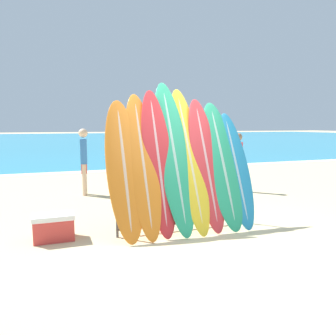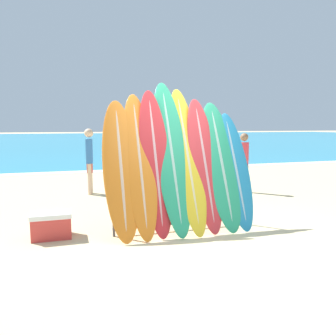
{
  "view_description": "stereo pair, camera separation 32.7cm",
  "coord_description": "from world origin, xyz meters",
  "px_view_note": "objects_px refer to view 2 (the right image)",
  "views": [
    {
      "loc": [
        -2.16,
        -4.6,
        1.71
      ],
      "look_at": [
        -0.12,
        1.01,
        0.93
      ],
      "focal_mm": 35.0,
      "sensor_mm": 36.0,
      "label": 1
    },
    {
      "loc": [
        -1.85,
        -4.71,
        1.71
      ],
      "look_at": [
        -0.12,
        1.01,
        0.93
      ],
      "focal_mm": 35.0,
      "sensor_mm": 36.0,
      "label": 2
    }
  ],
  "objects_px": {
    "surfboard_slot_3": "(171,155)",
    "surfboard_slot_6": "(221,164)",
    "surfboard_slot_0": "(121,168)",
    "person_far_right": "(165,147)",
    "person_near_water": "(244,160)",
    "surfboard_slot_4": "(187,158)",
    "surfboard_slot_2": "(155,161)",
    "cooler_box": "(52,225)",
    "surfboard_rack": "(182,201)",
    "surfboard_slot_5": "(204,163)",
    "person_far_left": "(90,159)",
    "surfboard_slot_1": "(140,163)",
    "person_mid_beach": "(124,148)",
    "surfboard_slot_7": "(235,169)"
  },
  "relations": [
    {
      "from": "surfboard_slot_3",
      "to": "surfboard_slot_4",
      "type": "height_order",
      "value": "surfboard_slot_3"
    },
    {
      "from": "person_far_right",
      "to": "surfboard_slot_3",
      "type": "bearing_deg",
      "value": -74.46
    },
    {
      "from": "surfboard_rack",
      "to": "cooler_box",
      "type": "distance_m",
      "value": 2.06
    },
    {
      "from": "surfboard_slot_3",
      "to": "surfboard_slot_6",
      "type": "xyz_separation_m",
      "value": [
        0.85,
        -0.08,
        -0.17
      ]
    },
    {
      "from": "surfboard_slot_2",
      "to": "surfboard_slot_4",
      "type": "bearing_deg",
      "value": 3.82
    },
    {
      "from": "surfboard_rack",
      "to": "surfboard_slot_3",
      "type": "distance_m",
      "value": 0.77
    },
    {
      "from": "surfboard_slot_0",
      "to": "person_far_left",
      "type": "xyz_separation_m",
      "value": [
        -0.27,
        3.31,
        -0.17
      ]
    },
    {
      "from": "surfboard_slot_1",
      "to": "person_near_water",
      "type": "height_order",
      "value": "surfboard_slot_1"
    },
    {
      "from": "person_mid_beach",
      "to": "cooler_box",
      "type": "xyz_separation_m",
      "value": [
        -2.12,
        -6.12,
        -0.73
      ]
    },
    {
      "from": "surfboard_slot_0",
      "to": "surfboard_slot_3",
      "type": "bearing_deg",
      "value": 5.32
    },
    {
      "from": "surfboard_slot_0",
      "to": "cooler_box",
      "type": "height_order",
      "value": "surfboard_slot_0"
    },
    {
      "from": "surfboard_rack",
      "to": "person_near_water",
      "type": "xyz_separation_m",
      "value": [
        2.52,
        2.46,
        0.34
      ]
    },
    {
      "from": "person_near_water",
      "to": "cooler_box",
      "type": "height_order",
      "value": "person_near_water"
    },
    {
      "from": "surfboard_slot_3",
      "to": "surfboard_slot_4",
      "type": "xyz_separation_m",
      "value": [
        0.27,
        -0.01,
        -0.05
      ]
    },
    {
      "from": "surfboard_rack",
      "to": "person_far_left",
      "type": "height_order",
      "value": "person_far_left"
    },
    {
      "from": "surfboard_slot_0",
      "to": "person_far_right",
      "type": "xyz_separation_m",
      "value": [
        2.57,
        6.34,
        -0.12
      ]
    },
    {
      "from": "person_far_right",
      "to": "cooler_box",
      "type": "height_order",
      "value": "person_far_right"
    },
    {
      "from": "surfboard_rack",
      "to": "surfboard_slot_6",
      "type": "xyz_separation_m",
      "value": [
        0.7,
        0.05,
        0.57
      ]
    },
    {
      "from": "surfboard_slot_6",
      "to": "person_far_right",
      "type": "relative_size",
      "value": 1.23
    },
    {
      "from": "surfboard_slot_0",
      "to": "surfboard_slot_2",
      "type": "height_order",
      "value": "surfboard_slot_2"
    },
    {
      "from": "surfboard_rack",
      "to": "surfboard_slot_2",
      "type": "xyz_separation_m",
      "value": [
        -0.43,
        0.08,
        0.66
      ]
    },
    {
      "from": "surfboard_rack",
      "to": "surfboard_slot_3",
      "type": "relative_size",
      "value": 0.92
    },
    {
      "from": "surfboard_slot_4",
      "to": "surfboard_slot_1",
      "type": "bearing_deg",
      "value": -176.98
    },
    {
      "from": "surfboard_slot_0",
      "to": "surfboard_slot_4",
      "type": "relative_size",
      "value": 0.9
    },
    {
      "from": "person_near_water",
      "to": "person_far_left",
      "type": "xyz_separation_m",
      "value": [
        -3.78,
        0.89,
        0.06
      ]
    },
    {
      "from": "surfboard_slot_0",
      "to": "surfboard_slot_3",
      "type": "relative_size",
      "value": 0.86
    },
    {
      "from": "person_far_left",
      "to": "surfboard_slot_6",
      "type": "bearing_deg",
      "value": 38.35
    },
    {
      "from": "surfboard_slot_2",
      "to": "cooler_box",
      "type": "height_order",
      "value": "surfboard_slot_2"
    },
    {
      "from": "surfboard_slot_3",
      "to": "person_far_left",
      "type": "distance_m",
      "value": 3.43
    },
    {
      "from": "surfboard_slot_5",
      "to": "person_far_right",
      "type": "relative_size",
      "value": 1.26
    },
    {
      "from": "surfboard_slot_2",
      "to": "cooler_box",
      "type": "distance_m",
      "value": 1.87
    },
    {
      "from": "surfboard_slot_1",
      "to": "surfboard_slot_2",
      "type": "relative_size",
      "value": 0.97
    },
    {
      "from": "surfboard_slot_2",
      "to": "surfboard_slot_1",
      "type": "bearing_deg",
      "value": -178.72
    },
    {
      "from": "surfboard_rack",
      "to": "surfboard_slot_2",
      "type": "height_order",
      "value": "surfboard_slot_2"
    },
    {
      "from": "surfboard_slot_7",
      "to": "person_near_water",
      "type": "relative_size",
      "value": 1.28
    },
    {
      "from": "surfboard_rack",
      "to": "surfboard_slot_3",
      "type": "bearing_deg",
      "value": 139.33
    },
    {
      "from": "surfboard_slot_3",
      "to": "person_mid_beach",
      "type": "relative_size",
      "value": 1.44
    },
    {
      "from": "surfboard_slot_0",
      "to": "person_far_right",
      "type": "distance_m",
      "value": 6.85
    },
    {
      "from": "surfboard_slot_5",
      "to": "surfboard_slot_7",
      "type": "relative_size",
      "value": 1.13
    },
    {
      "from": "surfboard_slot_1",
      "to": "surfboard_slot_7",
      "type": "relative_size",
      "value": 1.16
    },
    {
      "from": "surfboard_slot_2",
      "to": "cooler_box",
      "type": "bearing_deg",
      "value": 174.9
    },
    {
      "from": "person_far_left",
      "to": "surfboard_slot_3",
      "type": "bearing_deg",
      "value": 26.68
    },
    {
      "from": "surfboard_rack",
      "to": "surfboard_slot_0",
      "type": "distance_m",
      "value": 1.14
    },
    {
      "from": "person_far_right",
      "to": "surfboard_slot_4",
      "type": "bearing_deg",
      "value": -72.09
    },
    {
      "from": "surfboard_slot_1",
      "to": "cooler_box",
      "type": "relative_size",
      "value": 3.75
    },
    {
      "from": "surfboard_slot_2",
      "to": "surfboard_slot_3",
      "type": "bearing_deg",
      "value": 9.83
    },
    {
      "from": "surfboard_slot_5",
      "to": "person_far_right",
      "type": "height_order",
      "value": "surfboard_slot_5"
    },
    {
      "from": "surfboard_slot_5",
      "to": "surfboard_slot_6",
      "type": "bearing_deg",
      "value": -2.3
    },
    {
      "from": "surfboard_slot_0",
      "to": "surfboard_slot_2",
      "type": "xyz_separation_m",
      "value": [
        0.56,
        0.03,
        0.09
      ]
    },
    {
      "from": "person_near_water",
      "to": "person_far_right",
      "type": "relative_size",
      "value": 0.88
    }
  ]
}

